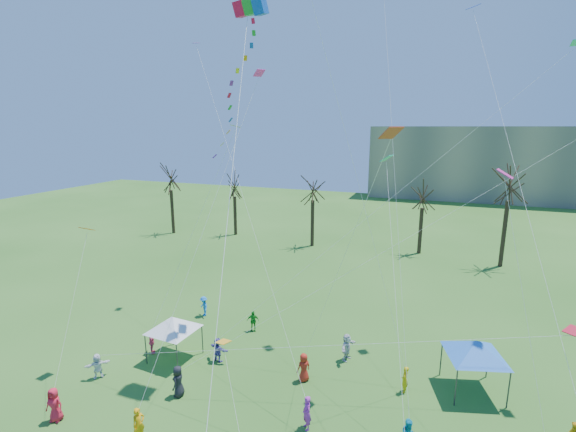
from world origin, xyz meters
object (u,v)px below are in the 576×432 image
(big_box_kite, at_px, (240,93))
(canopy_tent_blue, at_px, (475,348))
(canopy_tent_white, at_px, (173,324))
(distant_building, at_px, (523,164))

(big_box_kite, height_order, canopy_tent_blue, big_box_kite)
(big_box_kite, relative_size, canopy_tent_white, 6.31)
(canopy_tent_blue, bearing_deg, canopy_tent_white, -170.14)
(big_box_kite, bearing_deg, canopy_tent_white, -172.80)
(big_box_kite, xyz_separation_m, canopy_tent_blue, (13.18, 2.52, -14.04))
(canopy_tent_white, height_order, canopy_tent_blue, canopy_tent_blue)
(distant_building, xyz_separation_m, canopy_tent_blue, (-13.55, -70.66, -4.81))
(distant_building, height_order, big_box_kite, big_box_kite)
(big_box_kite, xyz_separation_m, canopy_tent_white, (-4.89, -0.62, -14.26))
(canopy_tent_blue, bearing_deg, big_box_kite, -169.17)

